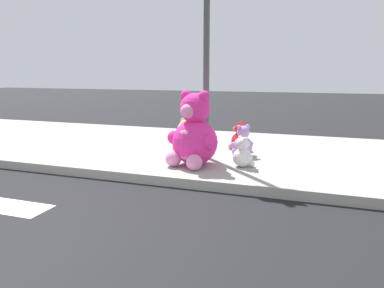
{
  "coord_description": "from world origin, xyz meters",
  "views": [
    {
      "loc": [
        2.84,
        -1.71,
        1.68
      ],
      "look_at": [
        1.01,
        3.6,
        0.55
      ],
      "focal_mm": 33.49,
      "sensor_mm": 36.0,
      "label": 1
    }
  ],
  "objects": [
    {
      "name": "plush_red",
      "position": [
        1.42,
        5.31,
        0.37
      ],
      "size": [
        0.39,
        0.43,
        0.56
      ],
      "color": "red",
      "rests_on": "sidewalk"
    },
    {
      "name": "plush_white",
      "position": [
        1.77,
        3.97,
        0.35
      ],
      "size": [
        0.36,
        0.36,
        0.51
      ],
      "color": "white",
      "rests_on": "sidewalk"
    },
    {
      "name": "plush_tan",
      "position": [
        0.47,
        4.74,
        0.41
      ],
      "size": [
        0.46,
        0.47,
        0.65
      ],
      "color": "tan",
      "rests_on": "sidewalk"
    },
    {
      "name": "plush_lavender",
      "position": [
        1.6,
        4.77,
        0.38
      ],
      "size": [
        0.41,
        0.42,
        0.59
      ],
      "color": "#B28CD8",
      "rests_on": "sidewalk"
    },
    {
      "name": "sign_pole",
      "position": [
        1.0,
        4.4,
        1.85
      ],
      "size": [
        0.56,
        0.11,
        3.2
      ],
      "color": "#4C4C51",
      "rests_on": "sidewalk"
    },
    {
      "name": "plush_pink_large",
      "position": [
        0.97,
        3.81,
        0.65
      ],
      "size": [
        0.93,
        0.88,
        1.24
      ],
      "color": "#F22D93",
      "rests_on": "sidewalk"
    },
    {
      "name": "sidewalk",
      "position": [
        0.0,
        5.2,
        0.07
      ],
      "size": [
        28.0,
        4.4,
        0.15
      ],
      "primitive_type": "cube",
      "color": "#9E9B93",
      "rests_on": "ground_plane"
    },
    {
      "name": "plush_teal",
      "position": [
        0.68,
        5.18,
        0.34
      ],
      "size": [
        0.34,
        0.33,
        0.48
      ],
      "color": "teal",
      "rests_on": "sidewalk"
    }
  ]
}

